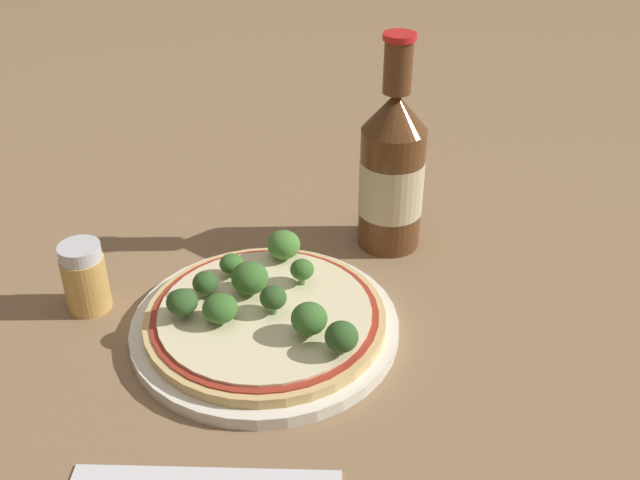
# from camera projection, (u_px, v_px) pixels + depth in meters

# --- Properties ---
(ground_plane) EXTENTS (3.00, 3.00, 0.00)m
(ground_plane) POSITION_uv_depth(u_px,v_px,m) (229.00, 336.00, 0.68)
(ground_plane) COLOR #846647
(plate) EXTENTS (0.24, 0.24, 0.01)m
(plate) POSITION_uv_depth(u_px,v_px,m) (265.00, 326.00, 0.68)
(plate) COLOR silver
(plate) RESTS_ON ground_plane
(pizza) EXTENTS (0.22, 0.22, 0.01)m
(pizza) POSITION_uv_depth(u_px,v_px,m) (265.00, 316.00, 0.67)
(pizza) COLOR tan
(pizza) RESTS_ON plate
(broccoli_floret_0) EXTENTS (0.02, 0.02, 0.02)m
(broccoli_floret_0) POSITION_uv_depth(u_px,v_px,m) (232.00, 264.00, 0.70)
(broccoli_floret_0) COLOR #6B8E51
(broccoli_floret_0) RESTS_ON pizza
(broccoli_floret_1) EXTENTS (0.02, 0.02, 0.03)m
(broccoli_floret_1) POSITION_uv_depth(u_px,v_px,m) (273.00, 298.00, 0.66)
(broccoli_floret_1) COLOR #6B8E51
(broccoli_floret_1) RESTS_ON pizza
(broccoli_floret_2) EXTENTS (0.03, 0.03, 0.03)m
(broccoli_floret_2) POSITION_uv_depth(u_px,v_px,m) (182.00, 302.00, 0.65)
(broccoli_floret_2) COLOR #6B8E51
(broccoli_floret_2) RESTS_ON pizza
(broccoli_floret_3) EXTENTS (0.03, 0.03, 0.03)m
(broccoli_floret_3) POSITION_uv_depth(u_px,v_px,m) (342.00, 337.00, 0.61)
(broccoli_floret_3) COLOR #6B8E51
(broccoli_floret_3) RESTS_ON pizza
(broccoli_floret_4) EXTENTS (0.02, 0.02, 0.03)m
(broccoli_floret_4) POSITION_uv_depth(u_px,v_px,m) (302.00, 270.00, 0.69)
(broccoli_floret_4) COLOR #6B8E51
(broccoli_floret_4) RESTS_ON pizza
(broccoli_floret_5) EXTENTS (0.02, 0.02, 0.02)m
(broccoli_floret_5) POSITION_uv_depth(u_px,v_px,m) (205.00, 283.00, 0.68)
(broccoli_floret_5) COLOR #6B8E51
(broccoli_floret_5) RESTS_ON pizza
(broccoli_floret_6) EXTENTS (0.03, 0.03, 0.03)m
(broccoli_floret_6) POSITION_uv_depth(u_px,v_px,m) (223.00, 309.00, 0.64)
(broccoli_floret_6) COLOR #6B8E51
(broccoli_floret_6) RESTS_ON pizza
(broccoli_floret_7) EXTENTS (0.03, 0.03, 0.03)m
(broccoli_floret_7) POSITION_uv_depth(u_px,v_px,m) (309.00, 318.00, 0.63)
(broccoli_floret_7) COLOR #6B8E51
(broccoli_floret_7) RESTS_ON pizza
(broccoli_floret_8) EXTENTS (0.03, 0.03, 0.03)m
(broccoli_floret_8) POSITION_uv_depth(u_px,v_px,m) (284.00, 245.00, 0.73)
(broccoli_floret_8) COLOR #6B8E51
(broccoli_floret_8) RESTS_ON pizza
(broccoli_floret_9) EXTENTS (0.03, 0.03, 0.03)m
(broccoli_floret_9) POSITION_uv_depth(u_px,v_px,m) (250.00, 278.00, 0.68)
(broccoli_floret_9) COLOR #6B8E51
(broccoli_floret_9) RESTS_ON pizza
(beer_bottle) EXTENTS (0.07, 0.07, 0.23)m
(beer_bottle) POSITION_uv_depth(u_px,v_px,m) (392.00, 171.00, 0.76)
(beer_bottle) COLOR #563319
(beer_bottle) RESTS_ON ground_plane
(pepper_shaker) EXTENTS (0.04, 0.04, 0.07)m
(pepper_shaker) POSITION_uv_depth(u_px,v_px,m) (85.00, 277.00, 0.70)
(pepper_shaker) COLOR tan
(pepper_shaker) RESTS_ON ground_plane
(fork) EXTENTS (0.08, 0.19, 0.00)m
(fork) POSITION_uv_depth(u_px,v_px,m) (207.00, 477.00, 0.54)
(fork) COLOR silver
(fork) RESTS_ON ground_plane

